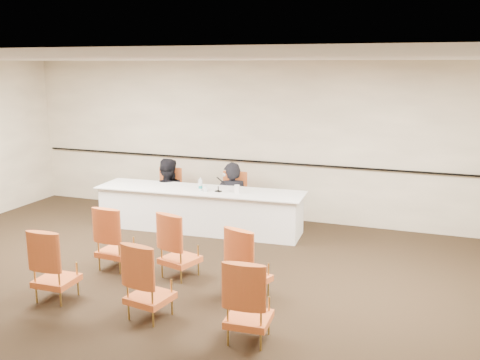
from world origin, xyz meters
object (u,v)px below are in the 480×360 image
at_px(aud_chair_front_right, 249,262).
at_px(water_bottle, 200,184).
at_px(drinking_glass, 205,189).
at_px(aud_chair_front_left, 116,237).
at_px(panelist_main_chair, 232,199).
at_px(aud_chair_front_mid, 180,244).
at_px(panel_table, 200,210).
at_px(aud_chair_back_left, 56,264).
at_px(aud_chair_back_right, 249,299).
at_px(panelist_main, 232,207).
at_px(microphone, 218,183).
at_px(panelist_second, 167,200).
at_px(aud_chair_back_mid, 150,280).
at_px(panelist_second_chair, 167,194).
at_px(coffee_cup, 237,189).

bearing_deg(aud_chair_front_right, water_bottle, 146.01).
bearing_deg(drinking_glass, aud_chair_front_left, -105.29).
height_order(panelist_main_chair, aud_chair_front_mid, same).
bearing_deg(panel_table, aud_chair_front_right, -56.68).
bearing_deg(aud_chair_back_left, aud_chair_back_right, -4.91).
bearing_deg(panelist_main_chair, aud_chair_front_right, -68.46).
bearing_deg(panel_table, drinking_glass, -38.20).
xyz_separation_m(panelist_main, aud_chair_front_mid, (0.24, -2.66, 0.16)).
height_order(panel_table, water_bottle, water_bottle).
height_order(water_bottle, aud_chair_back_right, water_bottle).
height_order(panelist_main, microphone, panelist_main).
relative_size(microphone, water_bottle, 1.37).
bearing_deg(aud_chair_front_mid, panelist_second, 137.29).
distance_m(water_bottle, aud_chair_front_left, 2.11).
bearing_deg(aud_chair_back_mid, aud_chair_front_mid, 109.50).
bearing_deg(panelist_main_chair, water_bottle, -120.14).
relative_size(panel_table, panelist_main, 2.20).
bearing_deg(panel_table, aud_chair_back_mid, -78.67).
bearing_deg(panel_table, aud_chair_front_mid, -76.16).
relative_size(panelist_second, aud_chair_front_left, 1.71).
relative_size(panelist_second_chair, aud_chair_back_mid, 1.00).
bearing_deg(panelist_second_chair, panelist_main, 0.00).
height_order(panelist_second_chair, drinking_glass, panelist_second_chair).
xyz_separation_m(aud_chair_front_left, aud_chair_back_left, (-0.13, -1.17, 0.00)).
relative_size(panel_table, aud_chair_back_left, 3.95).
xyz_separation_m(coffee_cup, aud_chair_front_right, (1.04, -2.34, -0.35)).
distance_m(drinking_glass, aud_chair_front_mid, 2.04).
height_order(panelist_main, drinking_glass, panelist_main).
height_order(panelist_second_chair, aud_chair_front_right, same).
relative_size(panel_table, water_bottle, 16.39).
height_order(panel_table, drinking_glass, drinking_glass).
bearing_deg(aud_chair_back_left, panelist_second_chair, 94.55).
bearing_deg(aud_chair_front_mid, panelist_second_chair, 137.29).
relative_size(panelist_second, microphone, 5.19).
xyz_separation_m(panel_table, aud_chair_front_mid, (0.64, -2.07, 0.10)).
bearing_deg(panelist_main_chair, coffee_cup, -65.05).
distance_m(panelist_second, aud_chair_back_right, 4.98).
bearing_deg(panelist_main_chair, drinking_glass, -111.19).
bearing_deg(panelist_main_chair, microphone, -93.25).
height_order(microphone, aud_chair_front_mid, microphone).
distance_m(microphone, coffee_cup, 0.35).
bearing_deg(panel_table, panelist_main_chair, 52.42).
relative_size(water_bottle, aud_chair_back_left, 0.24).
height_order(panel_table, aud_chair_back_mid, aud_chair_back_mid).
height_order(drinking_glass, aud_chair_back_mid, aud_chair_back_mid).
distance_m(panelist_main, coffee_cup, 0.87).
xyz_separation_m(panelist_second, aud_chair_front_left, (0.55, -2.61, 0.12)).
xyz_separation_m(panelist_second, microphone, (1.32, -0.58, 0.55)).
bearing_deg(panel_table, aud_chair_back_left, -102.02).
distance_m(panel_table, panelist_second_chair, 1.06).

